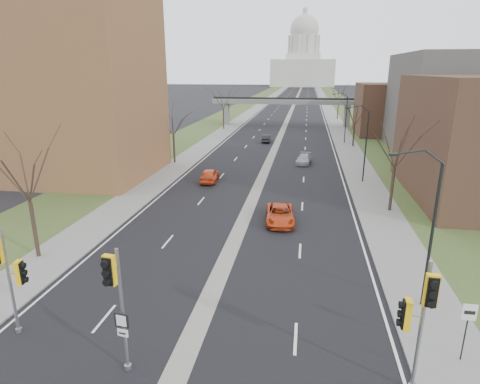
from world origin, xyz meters
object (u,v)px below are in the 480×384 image
(signal_pole_right, at_px, (419,311))
(car_left_near, at_px, (210,175))
(car_right_near, at_px, (280,214))
(car_left_far, at_px, (266,138))
(signal_pole_median, at_px, (116,292))
(signal_pole_left, at_px, (9,269))
(car_right_mid, at_px, (304,159))
(speed_limit_sign, at_px, (467,322))

(signal_pole_right, height_order, car_left_near, signal_pole_right)
(car_left_near, bearing_deg, car_right_near, 123.92)
(car_left_far, bearing_deg, car_left_near, 79.97)
(car_right_near, bearing_deg, signal_pole_median, -111.13)
(car_left_near, distance_m, car_left_far, 28.09)
(signal_pole_left, relative_size, signal_pole_right, 0.95)
(car_left_far, distance_m, car_right_mid, 17.93)
(signal_pole_right, height_order, car_right_near, signal_pole_right)
(speed_limit_sign, relative_size, car_left_far, 0.71)
(signal_pole_left, bearing_deg, car_right_near, 46.10)
(car_left_far, bearing_deg, signal_pole_right, 99.13)
(speed_limit_sign, height_order, car_right_mid, speed_limit_sign)
(speed_limit_sign, bearing_deg, signal_pole_median, -167.76)
(car_right_near, height_order, car_right_mid, car_right_near)
(car_left_far, height_order, car_right_near, car_right_near)
(signal_pole_right, relative_size, car_right_near, 1.13)
(signal_pole_median, height_order, signal_pole_right, signal_pole_right)
(signal_pole_median, xyz_separation_m, car_left_near, (-3.64, 30.92, -3.24))
(signal_pole_median, xyz_separation_m, signal_pole_right, (11.80, 0.90, -0.21))
(speed_limit_sign, height_order, car_left_near, speed_limit_sign)
(car_left_near, relative_size, car_right_mid, 1.01)
(signal_pole_median, bearing_deg, car_left_far, 97.25)
(car_left_near, distance_m, car_right_near, 14.86)
(car_right_near, bearing_deg, car_right_mid, 80.32)
(car_right_near, xyz_separation_m, car_right_mid, (1.73, 23.10, -0.07))
(signal_pole_left, relative_size, car_left_near, 1.22)
(car_right_near, bearing_deg, speed_limit_sign, -65.42)
(signal_pole_right, xyz_separation_m, car_left_far, (-11.64, 57.86, -3.15))
(car_left_near, xyz_separation_m, car_right_near, (9.03, -11.80, -0.06))
(signal_pole_right, xyz_separation_m, car_left_near, (-15.44, 30.02, -3.03))
(signal_pole_right, bearing_deg, car_right_mid, 99.32)
(signal_pole_right, bearing_deg, speed_limit_sign, 42.53)
(signal_pole_median, relative_size, speed_limit_sign, 2.03)
(signal_pole_left, height_order, car_right_mid, signal_pole_left)
(car_left_far, relative_size, car_right_near, 0.77)
(signal_pole_median, bearing_deg, car_left_near, 104.13)
(car_left_near, bearing_deg, signal_pole_median, 93.22)
(car_right_mid, bearing_deg, car_right_near, -87.89)
(signal_pole_left, distance_m, speed_limit_sign, 20.90)
(signal_pole_left, distance_m, car_left_near, 29.46)
(signal_pole_right, distance_m, speed_limit_sign, 4.00)
(speed_limit_sign, bearing_deg, car_left_far, 104.40)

